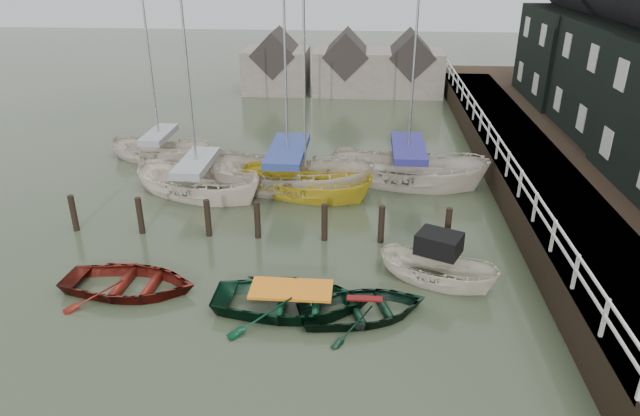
# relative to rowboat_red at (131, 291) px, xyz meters

# --- Properties ---
(ground) EXTENTS (120.00, 120.00, 0.00)m
(ground) POSITION_rel_rowboat_red_xyz_m (4.43, 0.82, 0.00)
(ground) COLOR #2C3521
(ground) RESTS_ON ground
(pier) EXTENTS (3.04, 32.00, 2.70)m
(pier) POSITION_rel_rowboat_red_xyz_m (13.91, 10.82, 0.71)
(pier) COLOR black
(pier) RESTS_ON ground
(mooring_pilings) EXTENTS (13.72, 0.22, 1.80)m
(mooring_pilings) POSITION_rel_rowboat_red_xyz_m (3.32, 3.82, 0.50)
(mooring_pilings) COLOR black
(mooring_pilings) RESTS_ON ground
(far_sheds) EXTENTS (14.00, 4.08, 4.39)m
(far_sheds) POSITION_rel_rowboat_red_xyz_m (5.27, 26.82, 1.86)
(far_sheds) COLOR #665B51
(far_sheds) RESTS_ON ground
(rowboat_red) EXTENTS (4.24, 3.12, 0.85)m
(rowboat_red) POSITION_rel_rowboat_red_xyz_m (0.00, 0.00, 0.00)
(rowboat_red) COLOR #59140C
(rowboat_red) RESTS_ON ground
(rowboat_green) EXTENTS (4.52, 3.23, 0.93)m
(rowboat_green) POSITION_rel_rowboat_red_xyz_m (5.02, -0.57, 0.00)
(rowboat_green) COLOR black
(rowboat_green) RESTS_ON ground
(rowboat_dkgreen) EXTENTS (4.37, 3.69, 0.77)m
(rowboat_dkgreen) POSITION_rel_rowboat_red_xyz_m (7.11, -0.69, 0.00)
(rowboat_dkgreen) COLOR black
(rowboat_dkgreen) RESTS_ON ground
(motorboat) EXTENTS (4.08, 2.93, 2.29)m
(motorboat) POSITION_rel_rowboat_red_xyz_m (9.35, 1.36, 0.12)
(motorboat) COLOR beige
(motorboat) RESTS_ON ground
(sailboat_a) EXTENTS (6.50, 4.31, 10.81)m
(sailboat_a) POSITION_rel_rowboat_red_xyz_m (0.01, 7.54, 0.06)
(sailboat_a) COLOR beige
(sailboat_a) RESTS_ON ground
(sailboat_b) EXTENTS (7.95, 4.18, 11.36)m
(sailboat_b) POSITION_rel_rowboat_red_xyz_m (3.71, 8.47, 0.06)
(sailboat_b) COLOR beige
(sailboat_b) RESTS_ON ground
(sailboat_c) EXTENTS (6.28, 3.81, 9.79)m
(sailboat_c) POSITION_rel_rowboat_red_xyz_m (4.53, 7.88, 0.01)
(sailboat_c) COLOR gold
(sailboat_c) RESTS_ON ground
(sailboat_d) EXTENTS (7.44, 4.17, 12.57)m
(sailboat_d) POSITION_rel_rowboat_red_xyz_m (8.85, 9.59, 0.06)
(sailboat_d) COLOR beige
(sailboat_d) RESTS_ON ground
(sailboat_e) EXTENTS (5.63, 3.06, 9.28)m
(sailboat_e) POSITION_rel_rowboat_red_xyz_m (-3.05, 11.70, 0.07)
(sailboat_e) COLOR beige
(sailboat_e) RESTS_ON ground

